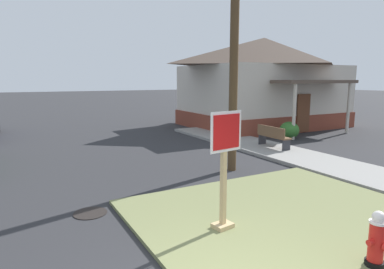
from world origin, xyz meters
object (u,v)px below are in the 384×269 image
at_px(fire_hydrant, 377,240).
at_px(manhole_cover, 90,213).
at_px(stop_sign, 224,173).
at_px(street_bench, 273,136).

xyz_separation_m(fire_hydrant, manhole_cover, (-3.25, 4.21, -0.47)).
relative_size(stop_sign, manhole_cover, 3.11).
bearing_deg(fire_hydrant, stop_sign, 120.32).
height_order(fire_hydrant, stop_sign, stop_sign).
height_order(fire_hydrant, manhole_cover, fire_hydrant).
bearing_deg(manhole_cover, stop_sign, -46.13).
distance_m(stop_sign, street_bench, 7.72).
bearing_deg(stop_sign, street_bench, 41.10).
distance_m(stop_sign, manhole_cover, 3.09).
bearing_deg(street_bench, fire_hydrant, -122.29).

